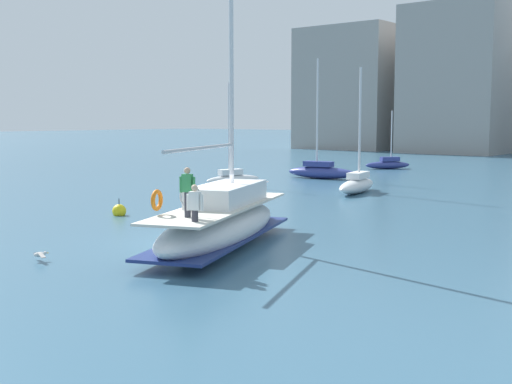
% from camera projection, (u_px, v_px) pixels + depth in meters
% --- Properties ---
extents(ground_plane, '(400.00, 400.00, 0.00)m').
position_uv_depth(ground_plane, '(199.00, 241.00, 24.64)').
color(ground_plane, '#38607A').
extents(main_sailboat, '(5.75, 9.81, 13.82)m').
position_uv_depth(main_sailboat, '(221.00, 221.00, 23.50)').
color(main_sailboat, silver).
rests_on(main_sailboat, ground).
extents(moored_catamaran, '(5.75, 2.05, 9.06)m').
position_uv_depth(moored_catamaran, '(321.00, 171.00, 50.22)').
color(moored_catamaran, navy).
rests_on(moored_catamaran, ground).
extents(moored_cutter_left, '(2.18, 4.32, 6.98)m').
position_uv_depth(moored_cutter_left, '(233.00, 178.00, 45.59)').
color(moored_cutter_left, white).
rests_on(moored_cutter_left, ground).
extents(moored_cutter_right, '(2.41, 5.54, 7.67)m').
position_uv_depth(moored_cutter_right, '(357.00, 184.00, 40.56)').
color(moored_cutter_right, white).
rests_on(moored_cutter_right, ground).
extents(moored_ketch_distant, '(3.40, 3.99, 5.26)m').
position_uv_depth(moored_ketch_distant, '(388.00, 164.00, 59.95)').
color(moored_ketch_distant, navy).
rests_on(moored_ketch_distant, ground).
extents(seagull, '(0.91, 0.48, 0.16)m').
position_uv_depth(seagull, '(40.00, 254.00, 21.10)').
color(seagull, silver).
rests_on(seagull, ground).
extents(mooring_buoy, '(0.66, 0.66, 0.93)m').
position_uv_depth(mooring_buoy, '(119.00, 211.00, 31.21)').
color(mooring_buoy, yellow).
rests_on(mooring_buoy, ground).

